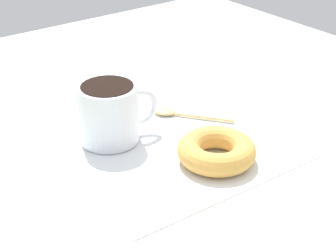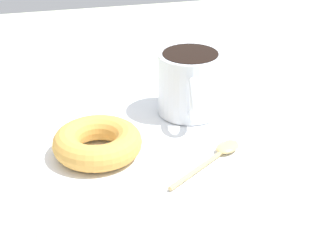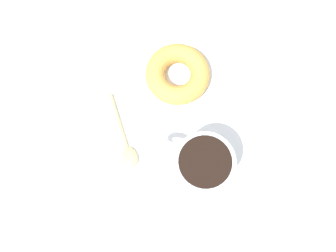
{
  "view_description": "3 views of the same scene",
  "coord_description": "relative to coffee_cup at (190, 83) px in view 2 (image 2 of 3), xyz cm",
  "views": [
    {
      "loc": [
        57.09,
        -42.24,
        41.96
      ],
      "look_at": [
        -1.41,
        1.88,
        2.3
      ],
      "focal_mm": 60.0,
      "sensor_mm": 36.0,
      "label": 1
    },
    {
      "loc": [
        13.4,
        63.16,
        36.51
      ],
      "look_at": [
        -1.41,
        1.88,
        2.3
      ],
      "focal_mm": 60.0,
      "sensor_mm": 36.0,
      "label": 2
    },
    {
      "loc": [
        -15.97,
        -3.12,
        61.17
      ],
      "look_at": [
        -1.41,
        1.88,
        2.3
      ],
      "focal_mm": 40.0,
      "sensor_mm": 36.0,
      "label": 3
    }
  ],
  "objects": [
    {
      "name": "ground_plane",
      "position": [
        6.23,
        5.15,
        -5.83
      ],
      "size": [
        120.0,
        120.0,
        2.0
      ],
      "primitive_type": "cube",
      "color": "beige"
    },
    {
      "name": "napkin",
      "position": [
        4.82,
        7.02,
        -4.68
      ],
      "size": [
        34.49,
        34.49,
        0.3
      ],
      "primitive_type": "cube",
      "rotation": [
        0.0,
        0.0,
        -0.03
      ],
      "color": "white",
      "rests_on": "ground_plane"
    },
    {
      "name": "coffee_cup",
      "position": [
        0.0,
        0.0,
        0.0
      ],
      "size": [
        8.84,
        12.13,
        8.77
      ],
      "color": "silver",
      "rests_on": "napkin"
    },
    {
      "name": "donut",
      "position": [
        14.09,
        8.48,
        -2.88
      ],
      "size": [
        11.01,
        11.01,
        3.3
      ],
      "primitive_type": "torus",
      "color": "gold",
      "rests_on": "napkin"
    },
    {
      "name": "spoon",
      "position": [
        -0.34,
        12.44,
        -4.13
      ],
      "size": [
        11.48,
        9.25,
        0.9
      ],
      "color": "#D8B772",
      "rests_on": "napkin"
    }
  ]
}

